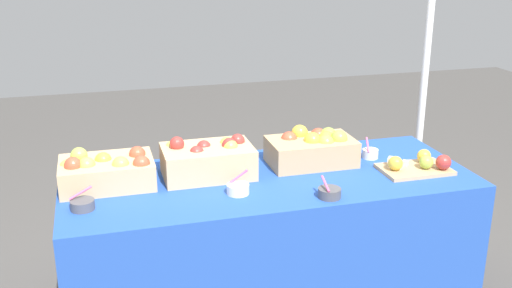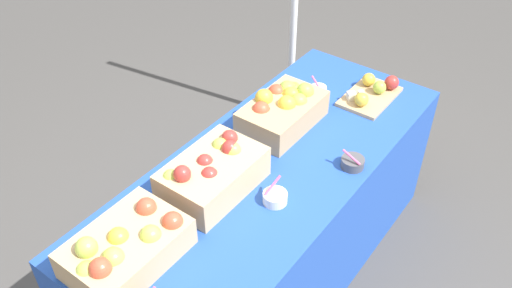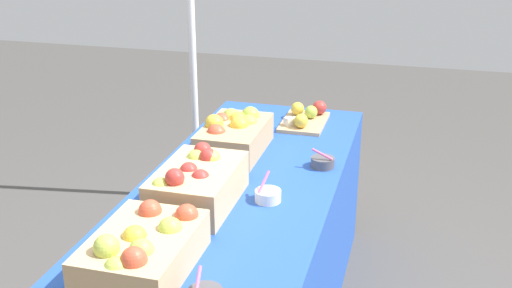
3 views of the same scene
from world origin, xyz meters
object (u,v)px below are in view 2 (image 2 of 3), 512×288
Objects in this scene: apple_crate_right at (283,109)px; sample_bowl_near at (353,163)px; cutting_board_front at (372,92)px; sample_bowl_extra at (318,90)px; sample_bowl_far at (275,197)px; apple_crate_middle at (213,172)px; apple_crate_left at (126,247)px.

sample_bowl_near is (-0.08, -0.41, -0.06)m from apple_crate_right.
cutting_board_front is at bearing 18.50° from sample_bowl_near.
apple_crate_right is 0.31m from sample_bowl_extra.
sample_bowl_far is (-0.37, 0.14, 0.00)m from sample_bowl_near.
sample_bowl_near is at bearing -41.19° from apple_crate_middle.
sample_bowl_far is at bearing -149.17° from apple_crate_right.
apple_crate_left is 1.30m from sample_bowl_extra.
sample_bowl_far is at bearing 158.53° from sample_bowl_near.
sample_bowl_near is at bearing -133.66° from sample_bowl_extra.
apple_crate_right is at bearing 30.83° from sample_bowl_far.
apple_crate_left is 1.00m from sample_bowl_near.
sample_bowl_far reaches higher than cutting_board_front.
apple_crate_middle reaches higher than sample_bowl_extra.
sample_bowl_near is 0.99× the size of sample_bowl_extra.
apple_crate_left is at bearing 156.77° from sample_bowl_near.
cutting_board_front is at bearing -8.58° from apple_crate_left.
apple_crate_middle is (0.47, -0.00, 0.01)m from apple_crate_left.
apple_crate_middle is 3.93× the size of sample_bowl_far.
apple_crate_middle is 0.83m from sample_bowl_extra.
apple_crate_middle reaches higher than sample_bowl_far.
apple_crate_right is at bearing 1.25° from apple_crate_left.
cutting_board_front is at bearing -12.55° from apple_crate_middle.
sample_bowl_extra is (0.30, -0.01, -0.06)m from apple_crate_right.
sample_bowl_near is at bearing -161.50° from cutting_board_front.
apple_crate_right is 0.53m from sample_bowl_far.
cutting_board_front is 3.28× the size of sample_bowl_near.
sample_bowl_far is (-0.45, -0.27, -0.06)m from apple_crate_right.
sample_bowl_extra is at bearing 18.99° from sample_bowl_far.
apple_crate_left reaches higher than sample_bowl_far.
apple_crate_middle reaches higher than apple_crate_right.
apple_crate_right is at bearing 178.04° from sample_bowl_extra.
apple_crate_middle is 0.60m from sample_bowl_near.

